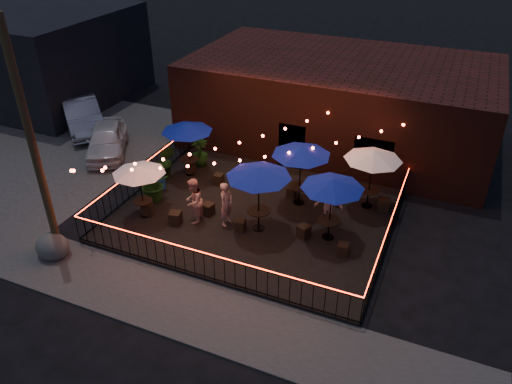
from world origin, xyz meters
TOP-DOWN VIEW (x-y plane):
  - ground at (0.00, 0.00)m, footprint 110.00×110.00m
  - patio at (0.00, 2.00)m, footprint 10.00×8.00m
  - sidewalk at (0.00, -3.25)m, footprint 18.00×2.50m
  - parking_lot at (-12.00, 4.00)m, footprint 11.00×12.00m
  - brick_building at (1.00, 9.99)m, footprint 14.00×8.00m
  - background_building at (-18.00, 9.00)m, footprint 12.00×9.00m
  - utility_pole at (-5.40, -2.60)m, footprint 0.26×0.26m
  - fence_front at (0.00, -2.00)m, footprint 10.00×0.04m
  - fence_left at (-5.00, 2.00)m, footprint 0.04×8.00m
  - fence_right at (5.00, 2.00)m, footprint 0.04×8.00m
  - festoon_lights at (-1.01, 1.70)m, footprint 10.02×8.72m
  - cafe_table_0 at (-3.80, 0.25)m, footprint 2.56×2.56m
  - cafe_table_1 at (-3.80, 3.73)m, footprint 2.37×2.37m
  - cafe_table_2 at (0.51, 1.17)m, footprint 2.78×2.78m
  - cafe_table_3 at (1.28, 3.40)m, footprint 2.68×2.68m
  - cafe_table_4 at (2.99, 1.66)m, footprint 2.87×2.87m
  - cafe_table_5 at (3.80, 4.23)m, footprint 2.51×2.51m
  - bistro_chair_0 at (-3.72, 0.35)m, footprint 0.49×0.49m
  - bistro_chair_1 at (-2.43, 0.26)m, footprint 0.48×0.48m
  - bistro_chair_2 at (-3.82, 3.81)m, footprint 0.36×0.36m
  - bistro_chair_3 at (-2.30, 3.49)m, footprint 0.38×0.38m
  - bistro_chair_4 at (-1.62, 1.28)m, footprint 0.45×0.45m
  - bistro_chair_5 at (-0.07, 0.83)m, footprint 0.41×0.41m
  - bistro_chair_6 at (-0.45, 4.10)m, footprint 0.47×0.47m
  - bistro_chair_7 at (0.86, 3.74)m, footprint 0.37×0.37m
  - bistro_chair_8 at (2.17, 1.35)m, footprint 0.50×0.50m
  - bistro_chair_9 at (3.72, 0.91)m, footprint 0.40×0.40m
  - bistro_chair_10 at (2.60, 3.97)m, footprint 0.52×0.52m
  - bistro_chair_11 at (4.43, 4.15)m, footprint 0.51×0.51m
  - patron_a at (-0.69, 0.99)m, footprint 0.50×0.68m
  - patron_b at (-1.85, 0.65)m, footprint 0.80×0.96m
  - patron_c at (2.66, 2.66)m, footprint 1.15×0.79m
  - potted_shrub_a at (-4.05, 1.37)m, footprint 1.62×1.53m
  - potted_shrub_b at (-4.60, 3.11)m, footprint 1.02×0.92m
  - potted_shrub_c at (-3.79, 4.62)m, footprint 0.84×0.84m
  - cooler at (-4.50, 2.11)m, footprint 0.80×0.65m
  - boulder at (-5.36, -2.90)m, footprint 1.13×0.99m
  - car_white at (-8.52, 4.19)m, footprint 3.59×4.41m
  - car_silver at (-11.42, 5.95)m, footprint 4.75×4.48m

SIDE VIEW (x-z plane):
  - ground at x=0.00m, z-range 0.00..0.00m
  - parking_lot at x=-12.00m, z-range 0.00..0.02m
  - sidewalk at x=0.00m, z-range 0.00..0.05m
  - patio at x=0.00m, z-range 0.00..0.15m
  - bistro_chair_7 at x=0.86m, z-range 0.15..0.55m
  - bistro_chair_2 at x=-3.82m, z-range 0.15..0.56m
  - bistro_chair_5 at x=-0.07m, z-range 0.15..0.56m
  - bistro_chair_6 at x=-0.45m, z-range 0.15..0.58m
  - bistro_chair_9 at x=3.72m, z-range 0.15..0.58m
  - bistro_chair_3 at x=-2.30m, z-range 0.15..0.58m
  - bistro_chair_4 at x=-1.62m, z-range 0.15..0.60m
  - bistro_chair_0 at x=-3.72m, z-range 0.15..0.60m
  - bistro_chair_8 at x=2.17m, z-range 0.15..0.61m
  - bistro_chair_1 at x=-2.43m, z-range 0.15..0.63m
  - bistro_chair_10 at x=2.60m, z-range 0.15..0.65m
  - boulder at x=-5.36m, z-range 0.00..0.80m
  - bistro_chair_11 at x=4.43m, z-range 0.15..0.67m
  - cooler at x=-4.50m, z-range 0.16..1.09m
  - fence_front at x=0.00m, z-range 0.14..1.18m
  - fence_left at x=-5.00m, z-range 0.14..1.18m
  - fence_right at x=5.00m, z-range 0.14..1.18m
  - car_white at x=-8.52m, z-range 0.00..1.41m
  - potted_shrub_c at x=-3.79m, z-range 0.15..1.43m
  - car_silver at x=-11.42m, z-range 0.00..1.60m
  - potted_shrub_a at x=-4.05m, z-range 0.15..1.58m
  - potted_shrub_b at x=-4.60m, z-range 0.15..1.66m
  - patron_c at x=2.66m, z-range 0.15..1.77m
  - patron_a at x=-0.69m, z-range 0.15..1.86m
  - patron_b at x=-1.85m, z-range 0.15..1.93m
  - brick_building at x=1.00m, z-range 0.00..4.00m
  - cafe_table_0 at x=-3.80m, z-range 1.04..3.18m
  - cafe_table_1 at x=-3.80m, z-range 1.13..3.50m
  - cafe_table_5 at x=3.80m, z-range 1.14..3.53m
  - cafe_table_4 at x=2.99m, z-range 1.14..3.54m
  - cafe_table_3 at x=1.28m, z-range 1.18..3.66m
  - cafe_table_2 at x=0.51m, z-range 1.20..3.74m
  - background_building at x=-18.00m, z-range 0.00..5.00m
  - festoon_lights at x=-1.01m, z-range 1.86..3.18m
  - utility_pole at x=-5.40m, z-range 0.00..8.00m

